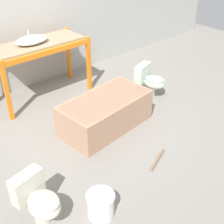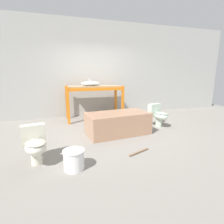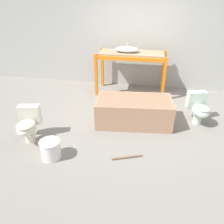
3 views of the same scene
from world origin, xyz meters
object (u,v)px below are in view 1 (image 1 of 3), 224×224
sink_basin (32,40)px  bathtub_main (106,111)px  bucket_white (101,205)px  toilet_near (150,80)px  toilet_far (38,200)px

sink_basin → bathtub_main: bearing=-76.9°
sink_basin → bucket_white: size_ratio=1.73×
sink_basin → bathtub_main: 1.81m
bathtub_main → bucket_white: size_ratio=4.68×
toilet_near → bucket_white: bearing=-164.0°
bathtub_main → toilet_near: 1.31m
toilet_far → bucket_white: (0.58, -0.38, -0.18)m
bathtub_main → toilet_near: bearing=4.4°
toilet_near → toilet_far: (-3.07, -1.21, 0.00)m
toilet_near → toilet_far: size_ratio=1.00×
sink_basin → bucket_white: 3.19m
bathtub_main → toilet_far: 2.03m
sink_basin → toilet_far: size_ratio=0.93×
bathtub_main → toilet_far: bearing=-157.2°
sink_basin → bucket_white: bearing=-106.1°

